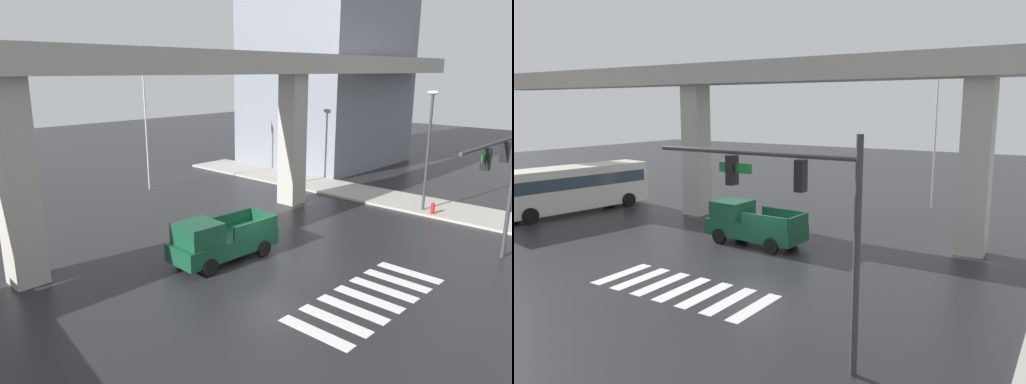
# 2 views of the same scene
# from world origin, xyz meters

# --- Properties ---
(ground_plane) EXTENTS (120.00, 120.00, 0.00)m
(ground_plane) POSITION_xyz_m (0.00, 0.00, 0.00)
(ground_plane) COLOR #232326
(crosswalk_stripes) EXTENTS (7.15, 2.80, 0.01)m
(crosswalk_stripes) POSITION_xyz_m (-0.00, -4.81, 0.01)
(crosswalk_stripes) COLOR silver
(crosswalk_stripes) RESTS_ON ground
(elevated_overpass) EXTENTS (54.88, 2.30, 9.34)m
(elevated_overpass) POSITION_xyz_m (0.00, 5.89, 8.02)
(elevated_overpass) COLOR #ADA89E
(elevated_overpass) RESTS_ON ground
(sidewalk_east) EXTENTS (4.00, 36.00, 0.15)m
(sidewalk_east) POSITION_xyz_m (13.43, 2.00, 0.07)
(sidewalk_east) COLOR #ADA89E
(sidewalk_east) RESTS_ON ground
(pickup_truck) EXTENTS (5.17, 2.23, 2.08)m
(pickup_truck) POSITION_xyz_m (-1.48, 1.94, 0.99)
(pickup_truck) COLOR #14472D
(pickup_truck) RESTS_ON ground
(traffic_signal_mast) EXTENTS (6.49, 0.32, 6.20)m
(traffic_signal_mast) POSITION_xyz_m (6.16, -7.08, 4.39)
(traffic_signal_mast) COLOR #38383D
(traffic_signal_mast) RESTS_ON ground
(street_lamp_near_corner) EXTENTS (0.44, 0.70, 7.24)m
(street_lamp_near_corner) POSITION_xyz_m (12.23, -1.21, 4.56)
(street_lamp_near_corner) COLOR #38383D
(street_lamp_near_corner) RESTS_ON ground
(street_lamp_mid_block) EXTENTS (0.44, 0.70, 7.24)m
(street_lamp_mid_block) POSITION_xyz_m (12.23, 8.84, 4.56)
(street_lamp_mid_block) COLOR #38383D
(street_lamp_mid_block) RESTS_ON ground
(fire_hydrant) EXTENTS (0.24, 0.24, 0.85)m
(fire_hydrant) POSITION_xyz_m (11.83, -1.99, 0.43)
(fire_hydrant) COLOR red
(fire_hydrant) RESTS_ON ground
(flagpole) EXTENTS (1.16, 0.12, 10.04)m
(flagpole) POSITION_xyz_m (4.09, 15.63, 5.81)
(flagpole) COLOR silver
(flagpole) RESTS_ON ground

